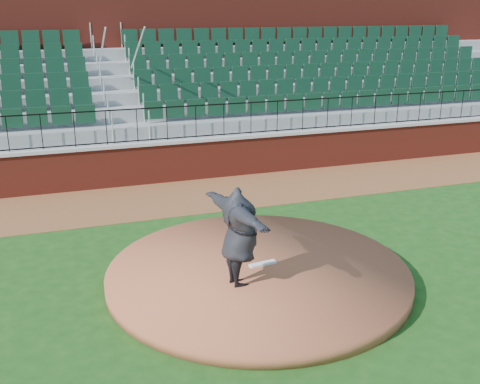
{
  "coord_description": "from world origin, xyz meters",
  "views": [
    {
      "loc": [
        -3.82,
        -9.7,
        5.19
      ],
      "look_at": [
        0.0,
        1.5,
        1.3
      ],
      "focal_mm": 42.56,
      "sensor_mm": 36.0,
      "label": 1
    }
  ],
  "objects": [
    {
      "name": "pitchers_mound",
      "position": [
        -0.18,
        -0.15,
        0.12
      ],
      "size": [
        5.97,
        5.97,
        0.25
      ],
      "primitive_type": "cylinder",
      "color": "brown",
      "rests_on": "ground"
    },
    {
      "name": "pitcher",
      "position": [
        -0.76,
        -0.67,
        1.2
      ],
      "size": [
        0.96,
        2.4,
        1.9
      ],
      "primitive_type": "imported",
      "rotation": [
        0.0,
        0.0,
        1.71
      ],
      "color": "black",
      "rests_on": "pitchers_mound"
    },
    {
      "name": "wall_cap",
      "position": [
        0.0,
        7.0,
        1.25
      ],
      "size": [
        34.0,
        0.45,
        0.1
      ],
      "primitive_type": "cube",
      "color": "#B7B7B7",
      "rests_on": "field_wall"
    },
    {
      "name": "field_wall",
      "position": [
        0.0,
        7.0,
        0.6
      ],
      "size": [
        34.0,
        0.35,
        1.2
      ],
      "primitive_type": "cube",
      "color": "maroon",
      "rests_on": "ground"
    },
    {
      "name": "concourse_wall",
      "position": [
        0.0,
        12.52,
        2.75
      ],
      "size": [
        34.0,
        0.5,
        5.5
      ],
      "primitive_type": "cube",
      "color": "maroon",
      "rests_on": "ground"
    },
    {
      "name": "seating_stands",
      "position": [
        0.0,
        9.72,
        2.3
      ],
      "size": [
        34.0,
        5.1,
        4.6
      ],
      "primitive_type": null,
      "color": "gray",
      "rests_on": "ground"
    },
    {
      "name": "warning_track",
      "position": [
        0.0,
        5.4,
        0.01
      ],
      "size": [
        34.0,
        3.2,
        0.01
      ],
      "primitive_type": "cube",
      "color": "brown",
      "rests_on": "ground"
    },
    {
      "name": "pitching_rubber",
      "position": [
        -0.04,
        -0.04,
        0.27
      ],
      "size": [
        0.59,
        0.21,
        0.04
      ],
      "primitive_type": "cube",
      "rotation": [
        0.0,
        0.0,
        0.13
      ],
      "color": "white",
      "rests_on": "pitchers_mound"
    },
    {
      "name": "ground",
      "position": [
        0.0,
        0.0,
        0.0
      ],
      "size": [
        90.0,
        90.0,
        0.0
      ],
      "primitive_type": "plane",
      "color": "#174012",
      "rests_on": "ground"
    },
    {
      "name": "wall_railing",
      "position": [
        0.0,
        7.0,
        1.8
      ],
      "size": [
        34.0,
        0.05,
        1.0
      ],
      "primitive_type": null,
      "color": "black",
      "rests_on": "wall_cap"
    }
  ]
}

